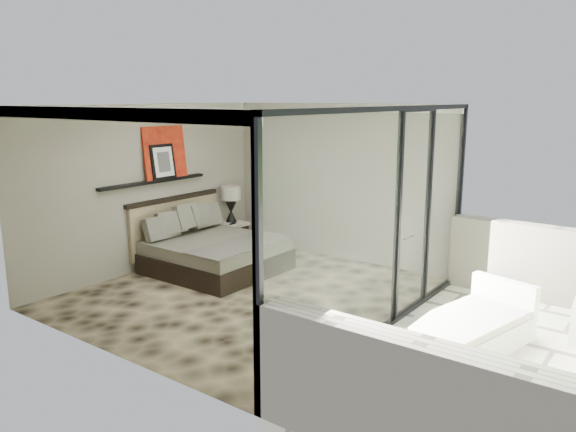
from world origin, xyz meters
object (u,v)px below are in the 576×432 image
Objects in this scene: table_lamp at (231,199)px; lounger at (470,329)px; nightstand at (232,235)px; bed at (211,251)px.

lounger is (5.31, -1.65, -0.76)m from table_lamp.
bed is at bearing -60.05° from nightstand.
bed reaches higher than nightstand.
bed is at bearing -60.90° from table_lamp.
table_lamp is 5.61m from lounger.
table_lamp is 0.38× the size of lounger.
nightstand is at bearing -47.98° from table_lamp.
nightstand is 0.71m from table_lamp.
nightstand is 5.49m from lounger.
nightstand is at bearing 118.38° from bed.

